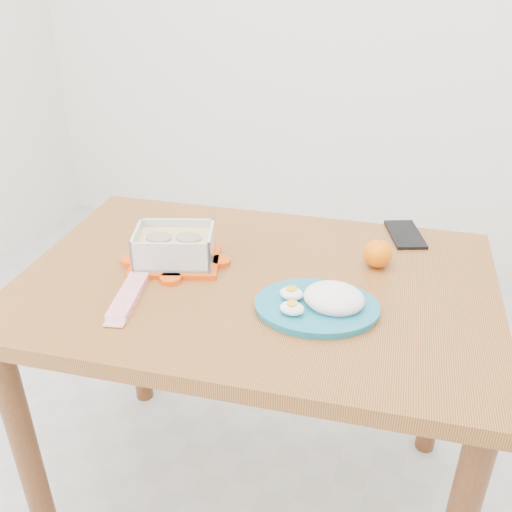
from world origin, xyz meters
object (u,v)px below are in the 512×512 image
(dining_table, at_px, (256,317))
(orange_fruit, at_px, (378,254))
(food_container, at_px, (175,247))
(rice_plate, at_px, (322,301))
(smartphone, at_px, (405,234))

(dining_table, bearing_deg, orange_fruit, 24.97)
(dining_table, height_order, food_container, food_container)
(rice_plate, bearing_deg, smartphone, 60.70)
(rice_plate, xyz_separation_m, smartphone, (0.12, 0.42, -0.02))
(orange_fruit, distance_m, rice_plate, 0.24)
(food_container, distance_m, rice_plate, 0.39)
(rice_plate, relative_size, smartphone, 1.99)
(food_container, bearing_deg, smartphone, 14.70)
(food_container, bearing_deg, rice_plate, -30.08)
(orange_fruit, height_order, smartphone, orange_fruit)
(dining_table, xyz_separation_m, food_container, (-0.21, -0.00, 0.15))
(rice_plate, bearing_deg, dining_table, 144.14)
(orange_fruit, bearing_deg, rice_plate, -108.36)
(dining_table, height_order, rice_plate, rice_plate)
(food_container, distance_m, orange_fruit, 0.49)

